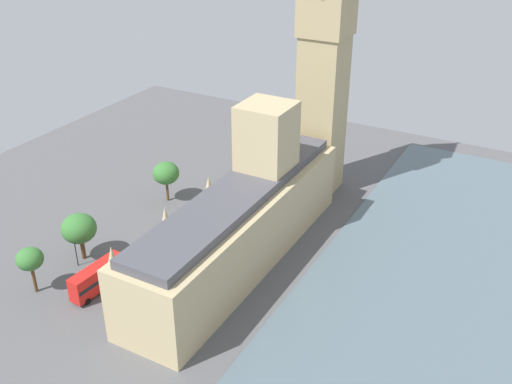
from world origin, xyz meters
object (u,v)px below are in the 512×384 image
Objects in this scene: clock_tower at (325,49)px; street_lamp_by_river_gate at (75,246)px; car_yellow_cab_leading at (223,191)px; plane_tree_opposite_hall at (30,259)px; car_white_far_end at (194,212)px; pedestrian_under_trees at (174,265)px; parliament_building at (244,217)px; double_decker_bus_near_tower at (98,277)px; plane_tree_corner at (79,229)px; plane_tree_trailing at (166,173)px; car_black_kerbside at (172,238)px; plane_tree_midblock at (80,229)px.

clock_tower is 10.35× the size of street_lamp_by_river_gate.
plane_tree_opposite_hall reaches higher than car_yellow_cab_leading.
pedestrian_under_trees is at bearing 113.51° from car_white_far_end.
parliament_building is 38.73m from clock_tower.
parliament_building reaches higher than car_yellow_cab_leading.
plane_tree_corner is (8.92, -5.73, 3.70)m from double_decker_bus_near_tower.
double_decker_bus_near_tower is 1.21× the size of plane_tree_trailing.
car_yellow_cab_leading is at bearing 96.53° from car_black_kerbside.
parliament_building reaches higher than car_black_kerbside.
car_black_kerbside is 2.81× the size of pedestrian_under_trees.
car_white_far_end is at bearing 54.66° from clock_tower.
plane_tree_trailing is at bearing -89.13° from street_lamp_by_river_gate.
parliament_building reaches higher than plane_tree_midblock.
street_lamp_by_river_gate is (10.04, 14.33, 3.18)m from car_black_kerbside.
plane_tree_trailing is at bearing 131.31° from car_black_kerbside.
double_decker_bus_near_tower is 13.49m from pedestrian_under_trees.
parliament_building is 0.94× the size of clock_tower.
double_decker_bus_near_tower is 11.09m from plane_tree_opposite_hall.
clock_tower is 7.11× the size of plane_tree_opposite_hall.
plane_tree_corner is (25.78, 46.39, -24.53)m from clock_tower.
car_black_kerbside is 0.52× the size of plane_tree_corner.
car_black_kerbside is (15.04, 34.21, -29.97)m from clock_tower.
double_decker_bus_near_tower is at bearing -149.29° from plane_tree_opposite_hall.
plane_tree_corner is at bearing 31.03° from parliament_building.
car_yellow_cab_leading is at bearing -86.51° from double_decker_bus_near_tower.
plane_tree_opposite_hall reaches higher than pedestrian_under_trees.
car_black_kerbside is at bearing 11.32° from parliament_building.
pedestrian_under_trees is at bearing -161.70° from plane_tree_corner.
double_decker_bus_near_tower is (16.07, 20.76, -5.50)m from parliament_building.
double_decker_bus_near_tower is 1.85× the size of street_lamp_by_river_gate.
clock_tower reaches higher than street_lamp_by_river_gate.
plane_tree_corner reaches higher than pedestrian_under_trees.
pedestrian_under_trees is 0.20× the size of plane_tree_opposite_hall.
plane_tree_opposite_hall is 9.24m from street_lamp_by_river_gate.
car_yellow_cab_leading reaches higher than pedestrian_under_trees.
plane_tree_midblock is (-0.03, -0.29, -0.19)m from plane_tree_corner.
parliament_building is at bearing 165.33° from pedestrian_under_trees.
pedestrian_under_trees is at bearing 48.02° from parliament_building.
plane_tree_midblock reaches higher than pedestrian_under_trees.
plane_tree_opposite_hall reaches higher than car_black_kerbside.
plane_tree_corner reaches higher than car_yellow_cab_leading.
parliament_building reaches higher than plane_tree_trailing.
plane_tree_trailing is at bearing -90.64° from plane_tree_corner.
clock_tower is 36.66m from car_yellow_cab_leading.
parliament_building is 16.24m from car_black_kerbside.
plane_tree_corner is at bearing 77.35° from car_yellow_cab_leading.
street_lamp_by_river_gate is at bearing 105.46° from plane_tree_midblock.
clock_tower reaches higher than parliament_building.
street_lamp_by_river_gate is (-0.42, 27.33, -2.36)m from plane_tree_trailing.
double_decker_bus_near_tower is 1.27× the size of plane_tree_opposite_hall.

